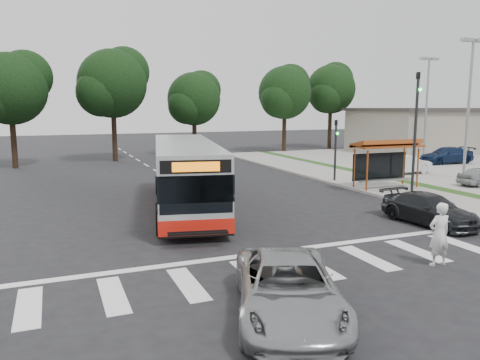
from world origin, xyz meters
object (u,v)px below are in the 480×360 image
transit_bus (185,176)px  dark_sedan (429,209)px  silver_suv_south (288,289)px  pedestrian (439,234)px

transit_bus → dark_sedan: size_ratio=2.83×
dark_sedan → silver_suv_south: silver_suv_south is taller
transit_bus → silver_suv_south: (-0.97, -12.29, -0.89)m
transit_bus → silver_suv_south: 12.36m
pedestrian → dark_sedan: pedestrian is taller
silver_suv_south → transit_bus: bearing=106.2°
transit_bus → dark_sedan: bearing=-26.5°
transit_bus → dark_sedan: transit_bus is taller
pedestrian → silver_suv_south: pedestrian is taller
transit_bus → pedestrian: (4.97, -10.83, -0.60)m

